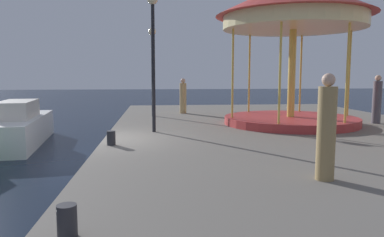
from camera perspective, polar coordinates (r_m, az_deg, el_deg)
name	(u,v)px	position (r m, az deg, el deg)	size (l,w,h in m)	color
ground_plane	(104,164)	(11.83, -13.31, -6.87)	(120.00, 120.00, 0.00)	black
quay_dock	(303,148)	(12.57, 16.73, -4.31)	(12.69, 24.84, 0.80)	slate
motorboat_white	(19,127)	(16.10, -24.99, -1.26)	(2.32, 6.00, 1.74)	white
carousel	(294,17)	(15.21, 15.35, 14.81)	(5.99, 5.99, 5.57)	#B23333
lamp_post_near_edge	(153,39)	(12.69, -6.02, 12.00)	(0.36, 0.36, 4.60)	black
lamp_post_mid_promenade	(152,56)	(17.63, -6.11, 9.57)	(0.36, 0.36, 4.11)	black
bollard_center	(67,221)	(4.85, -18.65, -14.70)	(0.24, 0.24, 0.40)	#2D2D33
bollard_south	(111,138)	(10.55, -12.32, -2.94)	(0.24, 0.24, 0.40)	#2D2D33
person_by_the_water	(326,130)	(7.25, 19.95, -1.72)	(0.34, 0.34, 1.97)	#937A4C
person_far_corner	(183,97)	(18.81, -1.39, 3.33)	(0.34, 0.34, 1.77)	tan
person_near_carousel	(377,101)	(16.61, 26.55, 2.46)	(0.34, 0.34, 1.94)	#514C56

